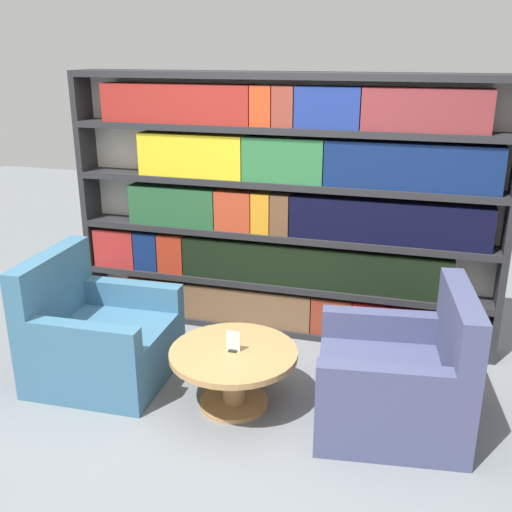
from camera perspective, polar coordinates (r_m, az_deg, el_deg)
name	(u,v)px	position (r m, az deg, el deg)	size (l,w,h in m)	color
ground_plane	(222,428)	(3.85, -3.29, -16.02)	(14.00, 14.00, 0.00)	slate
bookshelf	(286,211)	(4.69, 2.87, 4.28)	(3.37, 0.30, 2.05)	silver
armchair_left	(98,339)	(4.37, -14.83, -7.61)	(0.91, 0.88, 0.89)	#386684
armchair_right	(399,381)	(3.83, 13.42, -11.54)	(0.98, 0.96, 0.89)	#42476B
coffee_table	(234,366)	(3.91, -2.14, -10.43)	(0.82, 0.82, 0.40)	#AD7F4C
table_sign	(233,343)	(3.83, -2.17, -8.26)	(0.09, 0.06, 0.13)	black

